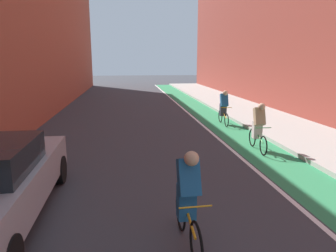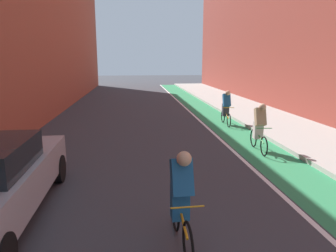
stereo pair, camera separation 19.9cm
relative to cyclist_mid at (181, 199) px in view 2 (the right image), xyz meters
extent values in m
plane|color=#38383D|center=(-0.13, 9.19, -0.81)|extent=(95.55, 95.55, 0.00)
cube|color=#2D8451|center=(3.39, 11.19, -0.81)|extent=(1.60, 43.43, 0.00)
cube|color=white|center=(2.49, 11.19, -0.81)|extent=(0.12, 43.43, 0.00)
cube|color=#A8A59E|center=(5.87, 11.19, -0.74)|extent=(3.36, 43.43, 0.14)
cube|color=#9E4C38|center=(-6.25, 11.19, 4.65)|extent=(3.00, 43.43, 10.92)
cylinder|color=black|center=(-2.53, 2.98, -0.48)|extent=(0.23, 0.66, 0.66)
torus|color=black|center=(0.02, -0.53, -0.47)|extent=(0.07, 0.69, 0.69)
torus|color=black|center=(-0.02, 0.52, -0.47)|extent=(0.07, 0.69, 0.69)
cylinder|color=gold|center=(0.00, -0.01, -0.25)|extent=(0.08, 0.96, 0.33)
cylinder|color=gold|center=(-0.01, 0.17, -0.17)|extent=(0.04, 0.12, 0.55)
cylinder|color=gold|center=(0.02, -0.45, 0.08)|extent=(0.48, 0.04, 0.02)
cube|color=#1E598C|center=(0.00, 0.10, -0.10)|extent=(0.29, 0.25, 0.56)
cube|color=#1E598C|center=(0.00, -0.03, 0.36)|extent=(0.34, 0.41, 0.60)
sphere|color=tan|center=(0.01, -0.19, 0.70)|extent=(0.22, 0.22, 0.22)
torus|color=black|center=(3.26, 4.44, -0.50)|extent=(0.08, 0.62, 0.61)
torus|color=black|center=(3.33, 5.49, -0.50)|extent=(0.08, 0.62, 0.61)
cylinder|color=#338C3F|center=(3.29, 4.96, -0.28)|extent=(0.11, 0.96, 0.33)
cylinder|color=#338C3F|center=(3.30, 5.15, -0.20)|extent=(0.04, 0.12, 0.55)
cylinder|color=#338C3F|center=(3.26, 4.52, 0.05)|extent=(0.48, 0.06, 0.02)
cube|color=beige|center=(3.30, 5.07, -0.13)|extent=(0.30, 0.26, 0.56)
cube|color=tan|center=(3.29, 4.94, 0.33)|extent=(0.35, 0.42, 0.60)
sphere|color=tan|center=(3.28, 4.78, 0.67)|extent=(0.22, 0.22, 0.22)
torus|color=black|center=(3.45, 8.66, -0.51)|extent=(0.06, 0.61, 0.61)
torus|color=black|center=(3.49, 9.71, -0.51)|extent=(0.06, 0.61, 0.61)
cylinder|color=gold|center=(3.47, 9.19, -0.29)|extent=(0.08, 0.96, 0.33)
cylinder|color=gold|center=(3.47, 9.37, -0.21)|extent=(0.04, 0.12, 0.55)
cylinder|color=gold|center=(3.45, 8.74, 0.04)|extent=(0.48, 0.04, 0.02)
cube|color=#333842|center=(3.47, 9.29, -0.14)|extent=(0.29, 0.25, 0.56)
cube|color=#1E598C|center=(3.47, 9.16, 0.32)|extent=(0.33, 0.41, 0.60)
sphere|color=tan|center=(3.46, 9.01, 0.66)|extent=(0.22, 0.22, 0.22)
camera|label=1|loc=(-0.89, -4.38, 2.09)|focal=33.33mm
camera|label=2|loc=(-0.69, -4.41, 2.09)|focal=33.33mm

